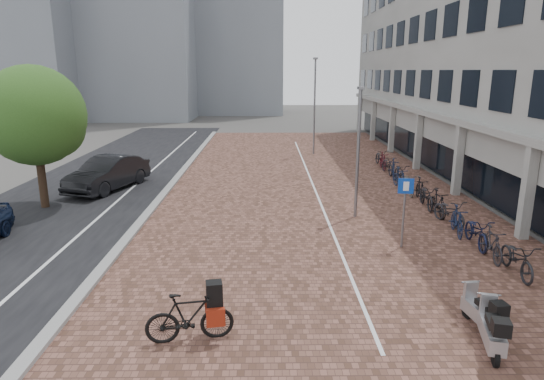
{
  "coord_description": "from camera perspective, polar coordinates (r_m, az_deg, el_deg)",
  "views": [
    {
      "loc": [
        -0.23,
        -11.57,
        5.79
      ],
      "look_at": [
        0.0,
        6.0,
        1.3
      ],
      "focal_mm": 31.05,
      "sensor_mm": 36.0,
      "label": 1
    }
  ],
  "objects": [
    {
      "name": "office_building",
      "position": [
        30.68,
        26.09,
        17.92
      ],
      "size": [
        8.4,
        40.0,
        15.0
      ],
      "color": "#A0A09A",
      "rests_on": "ground"
    },
    {
      "name": "street_tree",
      "position": [
        22.13,
        -26.49,
        7.79
      ],
      "size": [
        4.15,
        4.15,
        6.04
      ],
      "color": "#382619",
      "rests_on": "ground"
    },
    {
      "name": "scooter_back",
      "position": [
        11.97,
        24.06,
        -13.22
      ],
      "size": [
        0.63,
        1.5,
        1.0
      ],
      "primitive_type": null,
      "rotation": [
        0.0,
        0.0,
        0.12
      ],
      "color": "#9D9DA2",
      "rests_on": "ground"
    },
    {
      "name": "lane_line",
      "position": [
        25.19,
        -16.32,
        0.51
      ],
      "size": [
        0.12,
        44.0,
        0.0
      ],
      "primitive_type": "cube",
      "color": "white",
      "rests_on": "street_asphalt"
    },
    {
      "name": "car_dark",
      "position": [
        24.7,
        -19.27,
        1.92
      ],
      "size": [
        3.22,
        5.28,
        1.64
      ],
      "primitive_type": "imported",
      "rotation": [
        0.0,
        0.0,
        -0.32
      ],
      "color": "black",
      "rests_on": "ground"
    },
    {
      "name": "street_asphalt",
      "position": [
        25.81,
        -20.59,
        0.45
      ],
      "size": [
        8.0,
        50.0,
        0.03
      ],
      "primitive_type": "cube",
      "color": "black",
      "rests_on": "ground"
    },
    {
      "name": "plaza_brick",
      "position": [
        24.37,
        4.52,
        0.57
      ],
      "size": [
        14.5,
        42.0,
        0.04
      ],
      "primitive_type": "cube",
      "color": "brown",
      "rests_on": "ground"
    },
    {
      "name": "hero_bike",
      "position": [
        10.72,
        -9.96,
        -14.84
      ],
      "size": [
        1.99,
        0.88,
        1.36
      ],
      "rotation": [
        0.0,
        0.0,
        1.75
      ],
      "color": "black",
      "rests_on": "ground"
    },
    {
      "name": "ground",
      "position": [
        12.94,
        0.35,
        -12.25
      ],
      "size": [
        140.0,
        140.0,
        0.0
      ],
      "primitive_type": "plane",
      "color": "#474442",
      "rests_on": "ground"
    },
    {
      "name": "bike_row",
      "position": [
        22.4,
        17.5,
        0.05
      ],
      "size": [
        1.25,
        18.1,
        1.05
      ],
      "color": "black",
      "rests_on": "ground"
    },
    {
      "name": "parking_sign",
      "position": [
        15.97,
        15.78,
        -1.42
      ],
      "size": [
        0.5,
        0.11,
        2.4
      ],
      "rotation": [
        0.0,
        0.0,
        -0.1
      ],
      "color": "slate",
      "rests_on": "ground"
    },
    {
      "name": "lamp_near",
      "position": [
        18.77,
        10.37,
        4.21
      ],
      "size": [
        0.12,
        0.12,
        5.13
      ],
      "primitive_type": "cylinder",
      "color": "slate",
      "rests_on": "ground"
    },
    {
      "name": "lamp_far",
      "position": [
        33.12,
        5.17,
        9.92
      ],
      "size": [
        0.12,
        0.12,
        6.55
      ],
      "primitive_type": "cylinder",
      "color": "gray",
      "rests_on": "ground"
    },
    {
      "name": "scooter_front",
      "position": [
        11.25,
        25.12,
        -14.94
      ],
      "size": [
        0.86,
        1.64,
        1.08
      ],
      "primitive_type": null,
      "rotation": [
        0.0,
        0.0,
        -0.25
      ],
      "color": "#B8B8BD",
      "rests_on": "ground"
    },
    {
      "name": "bg_towers",
      "position": [
        62.67,
        -14.79,
        21.39
      ],
      "size": [
        33.0,
        23.0,
        32.0
      ],
      "color": "gray",
      "rests_on": "ground"
    },
    {
      "name": "parking_line",
      "position": [
        24.38,
        4.99,
        0.63
      ],
      "size": [
        0.1,
        30.0,
        0.0
      ],
      "primitive_type": "cube",
      "color": "white",
      "rests_on": "plaza_brick"
    },
    {
      "name": "curb",
      "position": [
        24.74,
        -12.08,
        0.64
      ],
      "size": [
        0.35,
        42.0,
        0.14
      ],
      "primitive_type": "cube",
      "color": "gray",
      "rests_on": "ground"
    }
  ]
}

